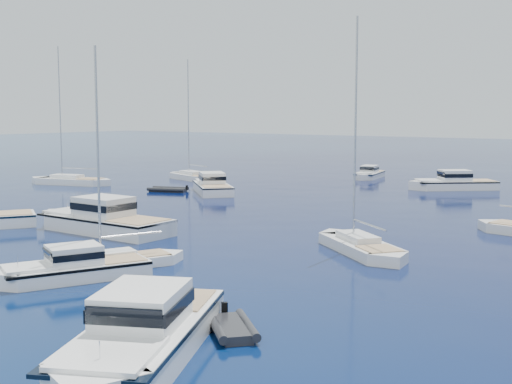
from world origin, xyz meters
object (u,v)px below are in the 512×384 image
motor_cruiser_near (72,280)px  sailboat_fore (116,268)px  motor_cruiser_right (141,357)px  tender_yellow (108,213)px

motor_cruiser_near → sailboat_fore: size_ratio=0.70×
motor_cruiser_right → sailboat_fore: (-10.85, 8.96, 0.00)m
tender_yellow → sailboat_fore: bearing=-68.0°
motor_cruiser_near → motor_cruiser_right: (10.69, -5.78, 0.00)m
motor_cruiser_right → sailboat_fore: sailboat_fore is taller
motor_cruiser_near → tender_yellow: size_ratio=2.41×
motor_cruiser_right → tender_yellow: size_ratio=3.26×
motor_cruiser_right → tender_yellow: bearing=-65.9°
tender_yellow → motor_cruiser_right: bearing=-67.4°
motor_cruiser_right → sailboat_fore: size_ratio=0.94×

